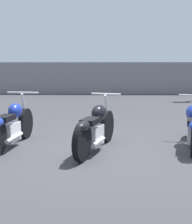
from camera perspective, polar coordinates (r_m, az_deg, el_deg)
name	(u,v)px	position (r m, az deg, el deg)	size (l,w,h in m)	color
ground_plane	(95,151)	(5.78, -0.11, -7.12)	(60.00, 60.00, 0.00)	#38383D
fence_back	(100,78)	(16.98, 0.81, 6.17)	(40.00, 0.04, 1.72)	gray
motorcycle_slot_1	(11,126)	(6.18, -15.20, -2.41)	(0.67, 2.03, 1.01)	black
motorcycle_slot_2	(95,128)	(5.68, -0.10, -2.98)	(0.83, 1.99, 1.01)	black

